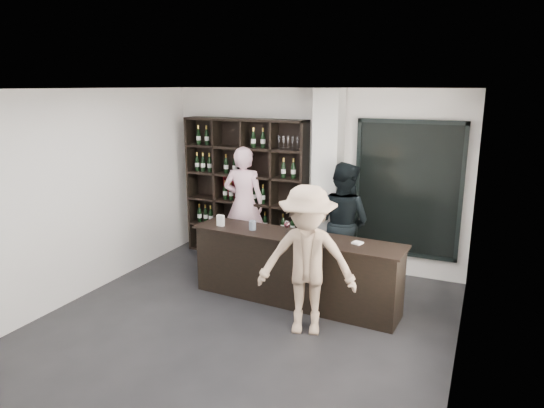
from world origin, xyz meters
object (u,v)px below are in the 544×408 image
at_px(tasting_counter, 295,269).
at_px(taster_black, 343,222).
at_px(taster_pink, 244,204).
at_px(customer, 307,261).
at_px(wine_shelf, 246,189).

bearing_deg(tasting_counter, taster_black, 74.77).
xyz_separation_m(taster_pink, taster_black, (1.81, -0.25, -0.06)).
height_order(tasting_counter, customer, customer).
bearing_deg(customer, wine_shelf, 117.36).
relative_size(wine_shelf, taster_black, 1.30).
height_order(wine_shelf, taster_black, wine_shelf).
bearing_deg(taster_black, tasting_counter, 89.35).
distance_m(taster_pink, taster_black, 1.82).
bearing_deg(customer, tasting_counter, 107.16).
xyz_separation_m(wine_shelf, tasting_counter, (1.50, -1.47, -0.71)).
relative_size(wine_shelf, customer, 1.31).
distance_m(wine_shelf, taster_pink, 0.28).
bearing_deg(wine_shelf, taster_black, -12.48).
height_order(taster_pink, taster_black, taster_pink).
xyz_separation_m(tasting_counter, taster_black, (0.36, 1.05, 0.43)).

